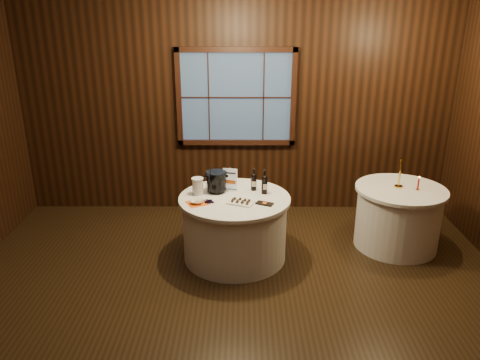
{
  "coord_description": "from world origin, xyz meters",
  "views": [
    {
      "loc": [
        0.09,
        -3.94,
        2.8
      ],
      "look_at": [
        0.06,
        0.9,
        1.02
      ],
      "focal_mm": 35.0,
      "sensor_mm": 36.0,
      "label": 1
    }
  ],
  "objects_px": {
    "chocolate_plate": "(241,202)",
    "chocolate_box": "(265,204)",
    "main_table": "(235,227)",
    "glass_pitcher": "(198,186)",
    "red_candle": "(418,185)",
    "port_bottle_left": "(254,181)",
    "grape_bunch": "(209,201)",
    "side_table": "(398,217)",
    "brass_candlestick": "(400,177)",
    "port_bottle_right": "(264,183)",
    "sign_stand": "(230,182)",
    "cracker_bowl": "(197,202)",
    "ice_bucket": "(216,181)"
  },
  "relations": [
    {
      "from": "side_table",
      "to": "ice_bucket",
      "type": "height_order",
      "value": "ice_bucket"
    },
    {
      "from": "main_table",
      "to": "port_bottle_left",
      "type": "bearing_deg",
      "value": 44.89
    },
    {
      "from": "port_bottle_right",
      "to": "ice_bucket",
      "type": "xyz_separation_m",
      "value": [
        -0.56,
        0.05,
        0.0
      ]
    },
    {
      "from": "port_bottle_right",
      "to": "cracker_bowl",
      "type": "bearing_deg",
      "value": -171.5
    },
    {
      "from": "brass_candlestick",
      "to": "main_table",
      "type": "bearing_deg",
      "value": -170.52
    },
    {
      "from": "ice_bucket",
      "to": "red_candle",
      "type": "relative_size",
      "value": 1.43
    },
    {
      "from": "port_bottle_left",
      "to": "grape_bunch",
      "type": "distance_m",
      "value": 0.64
    },
    {
      "from": "sign_stand",
      "to": "cracker_bowl",
      "type": "relative_size",
      "value": 1.94
    },
    {
      "from": "side_table",
      "to": "red_candle",
      "type": "bearing_deg",
      "value": -20.84
    },
    {
      "from": "main_table",
      "to": "chocolate_plate",
      "type": "bearing_deg",
      "value": -67.73
    },
    {
      "from": "glass_pitcher",
      "to": "port_bottle_right",
      "type": "bearing_deg",
      "value": -7.95
    },
    {
      "from": "ice_bucket",
      "to": "side_table",
      "type": "bearing_deg",
      "value": 3.52
    },
    {
      "from": "glass_pitcher",
      "to": "chocolate_box",
      "type": "bearing_deg",
      "value": -31.0
    },
    {
      "from": "main_table",
      "to": "side_table",
      "type": "relative_size",
      "value": 1.19
    },
    {
      "from": "grape_bunch",
      "to": "glass_pitcher",
      "type": "height_order",
      "value": "glass_pitcher"
    },
    {
      "from": "port_bottle_right",
      "to": "brass_candlestick",
      "type": "distance_m",
      "value": 1.64
    },
    {
      "from": "chocolate_box",
      "to": "side_table",
      "type": "bearing_deg",
      "value": 40.84
    },
    {
      "from": "main_table",
      "to": "red_candle",
      "type": "relative_size",
      "value": 7.39
    },
    {
      "from": "glass_pitcher",
      "to": "brass_candlestick",
      "type": "bearing_deg",
      "value": -4.26
    },
    {
      "from": "sign_stand",
      "to": "ice_bucket",
      "type": "xyz_separation_m",
      "value": [
        -0.16,
        -0.06,
        0.04
      ]
    },
    {
      "from": "port_bottle_left",
      "to": "chocolate_plate",
      "type": "height_order",
      "value": "port_bottle_left"
    },
    {
      "from": "side_table",
      "to": "chocolate_box",
      "type": "xyz_separation_m",
      "value": [
        -1.66,
        -0.5,
        0.39
      ]
    },
    {
      "from": "main_table",
      "to": "glass_pitcher",
      "type": "relative_size",
      "value": 6.47
    },
    {
      "from": "ice_bucket",
      "to": "brass_candlestick",
      "type": "xyz_separation_m",
      "value": [
        2.19,
        0.17,
        -0.0
      ]
    },
    {
      "from": "sign_stand",
      "to": "chocolate_plate",
      "type": "height_order",
      "value": "sign_stand"
    },
    {
      "from": "chocolate_plate",
      "to": "chocolate_box",
      "type": "distance_m",
      "value": 0.26
    },
    {
      "from": "main_table",
      "to": "port_bottle_left",
      "type": "xyz_separation_m",
      "value": [
        0.22,
        0.22,
        0.5
      ]
    },
    {
      "from": "sign_stand",
      "to": "chocolate_plate",
      "type": "bearing_deg",
      "value": -58.72
    },
    {
      "from": "cracker_bowl",
      "to": "chocolate_plate",
      "type": "bearing_deg",
      "value": 0.91
    },
    {
      "from": "port_bottle_right",
      "to": "cracker_bowl",
      "type": "height_order",
      "value": "port_bottle_right"
    },
    {
      "from": "main_table",
      "to": "port_bottle_right",
      "type": "bearing_deg",
      "value": 18.64
    },
    {
      "from": "red_candle",
      "to": "sign_stand",
      "type": "bearing_deg",
      "value": -179.66
    },
    {
      "from": "chocolate_plate",
      "to": "glass_pitcher",
      "type": "bearing_deg",
      "value": 151.95
    },
    {
      "from": "port_bottle_left",
      "to": "brass_candlestick",
      "type": "height_order",
      "value": "brass_candlestick"
    },
    {
      "from": "sign_stand",
      "to": "chocolate_box",
      "type": "relative_size",
      "value": 1.5
    },
    {
      "from": "grape_bunch",
      "to": "brass_candlestick",
      "type": "distance_m",
      "value": 2.31
    },
    {
      "from": "main_table",
      "to": "red_candle",
      "type": "bearing_deg",
      "value": 6.18
    },
    {
      "from": "main_table",
      "to": "cracker_bowl",
      "type": "bearing_deg",
      "value": -156.13
    },
    {
      "from": "glass_pitcher",
      "to": "side_table",
      "type": "bearing_deg",
      "value": -5.01
    },
    {
      "from": "grape_bunch",
      "to": "side_table",
      "type": "bearing_deg",
      "value": 11.55
    },
    {
      "from": "main_table",
      "to": "red_candle",
      "type": "height_order",
      "value": "red_candle"
    },
    {
      "from": "port_bottle_left",
      "to": "grape_bunch",
      "type": "bearing_deg",
      "value": -140.67
    },
    {
      "from": "side_table",
      "to": "chocolate_plate",
      "type": "distance_m",
      "value": 2.03
    },
    {
      "from": "side_table",
      "to": "chocolate_box",
      "type": "bearing_deg",
      "value": -163.18
    },
    {
      "from": "brass_candlestick",
      "to": "red_candle",
      "type": "distance_m",
      "value": 0.23
    },
    {
      "from": "side_table",
      "to": "port_bottle_right",
      "type": "bearing_deg",
      "value": -173.67
    },
    {
      "from": "side_table",
      "to": "chocolate_plate",
      "type": "relative_size",
      "value": 3.23
    },
    {
      "from": "glass_pitcher",
      "to": "red_candle",
      "type": "bearing_deg",
      "value": -6.76
    },
    {
      "from": "main_table",
      "to": "glass_pitcher",
      "type": "xyz_separation_m",
      "value": [
        -0.42,
        0.09,
        0.48
      ]
    },
    {
      "from": "red_candle",
      "to": "chocolate_plate",
      "type": "bearing_deg",
      "value": -168.92
    }
  ]
}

